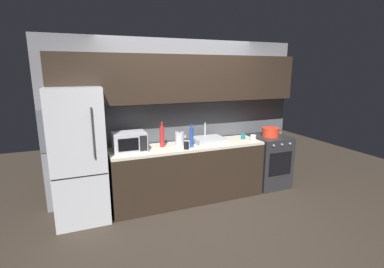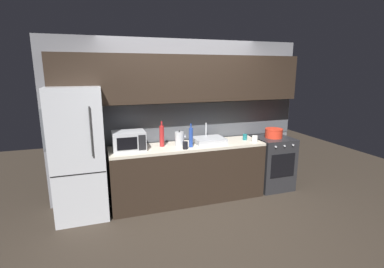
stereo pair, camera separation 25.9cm
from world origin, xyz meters
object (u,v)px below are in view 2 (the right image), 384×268
object	(u,v)px
wine_bottle_blue	(191,137)
cooking_pot	(274,133)
refrigerator	(79,154)
mug_white	(255,139)
oven_range	(272,163)
mug_teal	(245,137)
microwave	(129,141)
kettle	(180,139)
wine_bottle_red	(162,136)
mug_dark	(185,145)

from	to	relation	value
wine_bottle_blue	cooking_pot	bearing A→B (deg)	4.73
refrigerator	cooking_pot	world-z (taller)	refrigerator
mug_white	cooking_pot	distance (m)	0.48
oven_range	mug_teal	world-z (taller)	mug_teal
microwave	mug_white	xyz separation A→B (m)	(1.97, -0.16, -0.09)
refrigerator	microwave	world-z (taller)	refrigerator
kettle	mug_white	distance (m)	1.23
oven_range	wine_bottle_blue	size ratio (longest dim) A/B	2.52
wine_bottle_red	mug_teal	xyz separation A→B (m)	(1.39, -0.03, -0.11)
microwave	mug_dark	bearing A→B (deg)	-16.08
oven_range	cooking_pot	distance (m)	0.53
cooking_pot	mug_white	bearing A→B (deg)	-162.22
kettle	wine_bottle_blue	distance (m)	0.20
refrigerator	mug_dark	xyz separation A→B (m)	(1.46, -0.21, 0.04)
mug_teal	mug_white	size ratio (longest dim) A/B	1.00
wine_bottle_red	wine_bottle_blue	distance (m)	0.44
microwave	cooking_pot	world-z (taller)	microwave
kettle	wine_bottle_red	distance (m)	0.27
cooking_pot	mug_teal	bearing A→B (deg)	178.60
kettle	microwave	bearing A→B (deg)	178.97
mug_teal	cooking_pot	size ratio (longest dim) A/B	0.33
oven_range	mug_teal	distance (m)	0.74
refrigerator	oven_range	xyz separation A→B (m)	(3.11, -0.00, -0.46)
oven_range	cooking_pot	world-z (taller)	cooking_pot
wine_bottle_red	refrigerator	bearing A→B (deg)	-177.78
refrigerator	cooking_pot	size ratio (longest dim) A/B	6.16
wine_bottle_red	mug_dark	bearing A→B (deg)	-41.03
wine_bottle_blue	mug_teal	xyz separation A→B (m)	(0.99, 0.14, -0.10)
oven_range	wine_bottle_blue	xyz separation A→B (m)	(-1.53, -0.13, 0.60)
kettle	mug_dark	bearing A→B (deg)	-83.15
oven_range	cooking_pot	bearing A→B (deg)	153.70
refrigerator	wine_bottle_red	xyz separation A→B (m)	(1.17, 0.05, 0.15)
wine_bottle_blue	mug_teal	bearing A→B (deg)	8.08
mug_white	wine_bottle_red	bearing A→B (deg)	172.65
refrigerator	kettle	bearing A→B (deg)	0.19
mug_dark	refrigerator	bearing A→B (deg)	171.95
wine_bottle_red	mug_teal	world-z (taller)	wine_bottle_red
oven_range	mug_white	bearing A→B (deg)	-162.48
wine_bottle_red	mug_teal	bearing A→B (deg)	-1.32
kettle	wine_bottle_blue	world-z (taller)	wine_bottle_blue
wine_bottle_blue	mug_dark	xyz separation A→B (m)	(-0.11, -0.08, -0.09)
refrigerator	wine_bottle_red	world-z (taller)	refrigerator
mug_dark	cooking_pot	distance (m)	1.66
wine_bottle_red	mug_dark	size ratio (longest dim) A/B	3.52
kettle	wine_bottle_red	world-z (taller)	wine_bottle_red
wine_bottle_red	microwave	bearing A→B (deg)	-176.85
microwave	mug_teal	xyz separation A→B (m)	(1.88, -0.01, -0.09)
microwave	cooking_pot	size ratio (longest dim) A/B	1.56
wine_bottle_red	wine_bottle_blue	xyz separation A→B (m)	(0.40, -0.17, -0.01)
mug_white	cooking_pot	size ratio (longest dim) A/B	0.33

